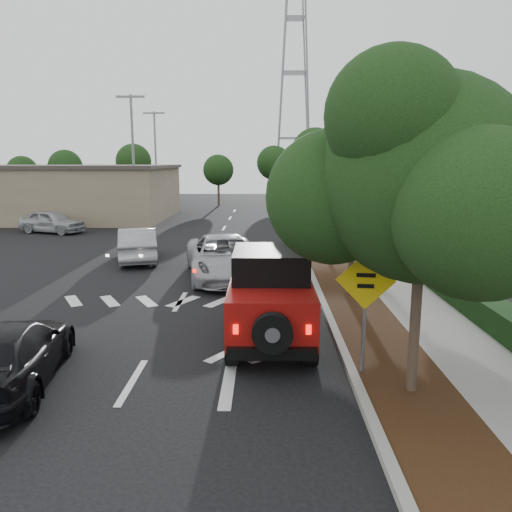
{
  "coord_description": "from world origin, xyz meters",
  "views": [
    {
      "loc": [
        2.72,
        -9.61,
        4.5
      ],
      "look_at": [
        2.52,
        3.0,
        2.09
      ],
      "focal_mm": 35.0,
      "sensor_mm": 36.0,
      "label": 1
    }
  ],
  "objects_px": {
    "silver_suv_ahead": "(224,257)",
    "speed_hump_sign": "(365,296)",
    "red_jeep": "(270,295)",
    "black_suv_oncoming": "(7,354)"
  },
  "relations": [
    {
      "from": "silver_suv_ahead",
      "to": "speed_hump_sign",
      "type": "distance_m",
      "value": 9.85
    },
    {
      "from": "silver_suv_ahead",
      "to": "speed_hump_sign",
      "type": "bearing_deg",
      "value": -79.27
    },
    {
      "from": "red_jeep",
      "to": "speed_hump_sign",
      "type": "distance_m",
      "value": 3.04
    },
    {
      "from": "black_suv_oncoming",
      "to": "speed_hump_sign",
      "type": "distance_m",
      "value": 7.34
    },
    {
      "from": "speed_hump_sign",
      "to": "red_jeep",
      "type": "bearing_deg",
      "value": 137.2
    },
    {
      "from": "silver_suv_ahead",
      "to": "black_suv_oncoming",
      "type": "distance_m",
      "value": 10.29
    },
    {
      "from": "silver_suv_ahead",
      "to": "red_jeep",
      "type": "bearing_deg",
      "value": -86.87
    },
    {
      "from": "black_suv_oncoming",
      "to": "silver_suv_ahead",
      "type": "bearing_deg",
      "value": -119.8
    },
    {
      "from": "silver_suv_ahead",
      "to": "black_suv_oncoming",
      "type": "bearing_deg",
      "value": -121.55
    },
    {
      "from": "silver_suv_ahead",
      "to": "speed_hump_sign",
      "type": "height_order",
      "value": "speed_hump_sign"
    }
  ]
}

